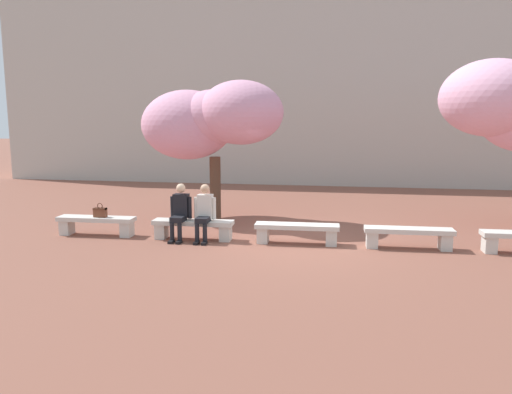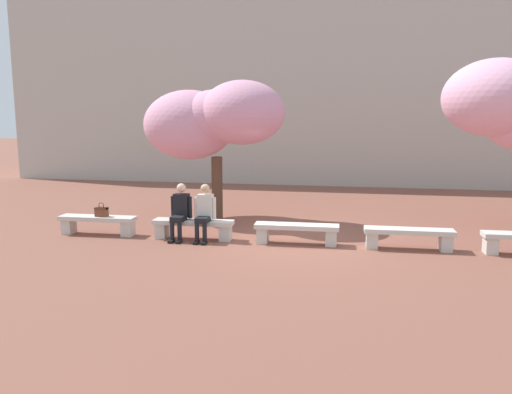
{
  "view_description": "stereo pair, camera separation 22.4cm",
  "coord_description": "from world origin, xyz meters",
  "px_view_note": "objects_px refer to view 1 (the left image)",
  "views": [
    {
      "loc": [
        0.95,
        -10.81,
        2.78
      ],
      "look_at": [
        -0.96,
        0.2,
        1.0
      ],
      "focal_mm": 35.0,
      "sensor_mm": 36.0,
      "label": 1
    },
    {
      "loc": [
        1.17,
        -10.77,
        2.78
      ],
      "look_at": [
        -0.96,
        0.2,
        1.0
      ],
      "focal_mm": 35.0,
      "sensor_mm": 36.0,
      "label": 2
    }
  ],
  "objects_px": {
    "person_seated_left": "(180,210)",
    "person_seated_right": "(204,210)",
    "stone_bench_west_end": "(96,223)",
    "stone_bench_near_west": "(193,226)",
    "stone_bench_near_east": "(408,235)",
    "stone_bench_center": "(297,230)",
    "cherry_tree_main": "(211,120)",
    "handbag": "(100,212)"
  },
  "relations": [
    {
      "from": "person_seated_left",
      "to": "person_seated_right",
      "type": "height_order",
      "value": "same"
    },
    {
      "from": "stone_bench_west_end",
      "to": "stone_bench_near_west",
      "type": "height_order",
      "value": "same"
    },
    {
      "from": "stone_bench_near_east",
      "to": "person_seated_left",
      "type": "distance_m",
      "value": 5.09
    },
    {
      "from": "stone_bench_center",
      "to": "cherry_tree_main",
      "type": "distance_m",
      "value": 4.22
    },
    {
      "from": "stone_bench_near_east",
      "to": "person_seated_right",
      "type": "distance_m",
      "value": 4.52
    },
    {
      "from": "stone_bench_near_east",
      "to": "stone_bench_center",
      "type": "bearing_deg",
      "value": 180.0
    },
    {
      "from": "stone_bench_near_east",
      "to": "stone_bench_near_west",
      "type": "bearing_deg",
      "value": 180.0
    },
    {
      "from": "person_seated_right",
      "to": "person_seated_left",
      "type": "bearing_deg",
      "value": 180.0
    },
    {
      "from": "person_seated_right",
      "to": "cherry_tree_main",
      "type": "distance_m",
      "value": 3.16
    },
    {
      "from": "stone_bench_west_end",
      "to": "person_seated_right",
      "type": "bearing_deg",
      "value": -1.14
    },
    {
      "from": "stone_bench_near_west",
      "to": "person_seated_right",
      "type": "distance_m",
      "value": 0.49
    },
    {
      "from": "handbag",
      "to": "stone_bench_near_west",
      "type": "bearing_deg",
      "value": 0.27
    },
    {
      "from": "stone_bench_near_east",
      "to": "cherry_tree_main",
      "type": "relative_size",
      "value": 0.47
    },
    {
      "from": "stone_bench_near_east",
      "to": "person_seated_left",
      "type": "height_order",
      "value": "person_seated_left"
    },
    {
      "from": "person_seated_left",
      "to": "cherry_tree_main",
      "type": "xyz_separation_m",
      "value": [
        0.13,
        2.38,
        2.03
      ]
    },
    {
      "from": "person_seated_left",
      "to": "handbag",
      "type": "xyz_separation_m",
      "value": [
        -1.99,
        0.04,
        -0.12
      ]
    },
    {
      "from": "stone_bench_near_east",
      "to": "handbag",
      "type": "distance_m",
      "value": 7.07
    },
    {
      "from": "handbag",
      "to": "stone_bench_west_end",
      "type": "bearing_deg",
      "value": 174.6
    },
    {
      "from": "handbag",
      "to": "cherry_tree_main",
      "type": "relative_size",
      "value": 0.09
    },
    {
      "from": "stone_bench_west_end",
      "to": "stone_bench_center",
      "type": "distance_m",
      "value": 4.79
    },
    {
      "from": "stone_bench_near_west",
      "to": "stone_bench_center",
      "type": "height_order",
      "value": "same"
    },
    {
      "from": "stone_bench_near_west",
      "to": "stone_bench_near_east",
      "type": "xyz_separation_m",
      "value": [
        4.79,
        0.0,
        0.0
      ]
    },
    {
      "from": "stone_bench_west_end",
      "to": "cherry_tree_main",
      "type": "bearing_deg",
      "value": 46.11
    },
    {
      "from": "stone_bench_west_end",
      "to": "cherry_tree_main",
      "type": "xyz_separation_m",
      "value": [
        2.24,
        2.32,
        2.43
      ]
    },
    {
      "from": "stone_bench_near_east",
      "to": "person_seated_right",
      "type": "xyz_separation_m",
      "value": [
        -4.5,
        -0.05,
        0.39
      ]
    },
    {
      "from": "stone_bench_west_end",
      "to": "handbag",
      "type": "height_order",
      "value": "handbag"
    },
    {
      "from": "stone_bench_center",
      "to": "stone_bench_near_east",
      "type": "bearing_deg",
      "value": 0.0
    },
    {
      "from": "stone_bench_near_west",
      "to": "stone_bench_near_east",
      "type": "distance_m",
      "value": 4.79
    },
    {
      "from": "stone_bench_near_west",
      "to": "cherry_tree_main",
      "type": "relative_size",
      "value": 0.47
    },
    {
      "from": "stone_bench_west_end",
      "to": "stone_bench_near_west",
      "type": "distance_m",
      "value": 2.39
    },
    {
      "from": "person_seated_right",
      "to": "stone_bench_center",
      "type": "bearing_deg",
      "value": 1.46
    },
    {
      "from": "stone_bench_near_west",
      "to": "person_seated_right",
      "type": "height_order",
      "value": "person_seated_right"
    },
    {
      "from": "stone_bench_west_end",
      "to": "person_seated_left",
      "type": "relative_size",
      "value": 1.45
    },
    {
      "from": "stone_bench_west_end",
      "to": "stone_bench_near_east",
      "type": "height_order",
      "value": "same"
    },
    {
      "from": "person_seated_left",
      "to": "person_seated_right",
      "type": "xyz_separation_m",
      "value": [
        0.57,
        -0.0,
        0.0
      ]
    },
    {
      "from": "stone_bench_center",
      "to": "person_seated_right",
      "type": "distance_m",
      "value": 2.14
    },
    {
      "from": "person_seated_left",
      "to": "cherry_tree_main",
      "type": "bearing_deg",
      "value": 86.87
    },
    {
      "from": "cherry_tree_main",
      "to": "person_seated_left",
      "type": "bearing_deg",
      "value": -93.13
    },
    {
      "from": "stone_bench_center",
      "to": "cherry_tree_main",
      "type": "height_order",
      "value": "cherry_tree_main"
    },
    {
      "from": "person_seated_right",
      "to": "handbag",
      "type": "xyz_separation_m",
      "value": [
        -2.56,
        0.04,
        -0.12
      ]
    },
    {
      "from": "stone_bench_near_east",
      "to": "cherry_tree_main",
      "type": "xyz_separation_m",
      "value": [
        -4.94,
        2.32,
        2.43
      ]
    },
    {
      "from": "person_seated_left",
      "to": "cherry_tree_main",
      "type": "distance_m",
      "value": 3.13
    }
  ]
}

